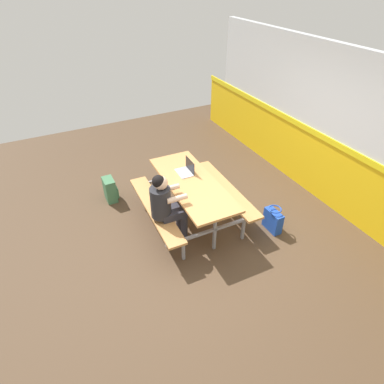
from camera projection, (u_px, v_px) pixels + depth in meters
name	position (u px, v px, depth m)	size (l,w,h in m)	color
ground_plane	(205.00, 236.00, 5.15)	(10.00, 10.00, 0.02)	#4C3826
accent_backdrop	(335.00, 135.00, 5.28)	(8.00, 0.14, 2.60)	yellow
picnic_table_main	(192.00, 191.00, 5.15)	(1.95, 1.60, 0.74)	tan
student_nearer	(166.00, 203.00, 4.67)	(0.37, 0.53, 1.21)	#2D2D38
laptop_silver	(186.00, 170.00, 5.26)	(0.33, 0.23, 0.22)	silver
backpack_dark	(110.00, 190.00, 5.79)	(0.30, 0.22, 0.44)	#3F724C
tote_bag_bright	(273.00, 220.00, 5.15)	(0.34, 0.21, 0.43)	#1E47B2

